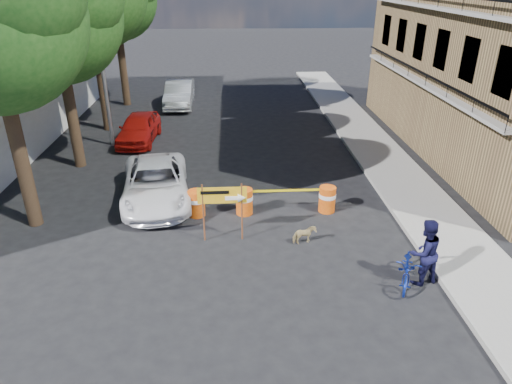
{
  "coord_description": "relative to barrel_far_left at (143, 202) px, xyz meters",
  "views": [
    {
      "loc": [
        -0.36,
        -11.34,
        7.37
      ],
      "look_at": [
        0.34,
        1.28,
        1.3
      ],
      "focal_mm": 32.0,
      "sensor_mm": 36.0,
      "label": 1
    }
  ],
  "objects": [
    {
      "name": "ground",
      "position": [
        3.39,
        -2.45,
        -0.47
      ],
      "size": [
        120.0,
        120.0,
        0.0
      ],
      "primitive_type": "plane",
      "color": "black",
      "rests_on": "ground"
    },
    {
      "name": "barrel_mid_right",
      "position": [
        3.39,
        -0.12,
        0.0
      ],
      "size": [
        0.58,
        0.58,
        0.9
      ],
      "color": "#D8400C",
      "rests_on": "ground"
    },
    {
      "name": "suv_white",
      "position": [
        0.3,
        1.05,
        0.21
      ],
      "size": [
        2.91,
        5.15,
        1.36
      ],
      "primitive_type": "imported",
      "rotation": [
        0.0,
        0.0,
        0.14
      ],
      "color": "white",
      "rests_on": "ground"
    },
    {
      "name": "tree_mid_a",
      "position": [
        -3.35,
        4.55,
        5.53
      ],
      "size": [
        5.25,
        5.0,
        8.68
      ],
      "color": "#332316",
      "rests_on": "ground"
    },
    {
      "name": "dog",
      "position": [
        5.13,
        -2.14,
        -0.18
      ],
      "size": [
        0.74,
        0.49,
        0.58
      ],
      "primitive_type": "imported",
      "rotation": [
        0.0,
        0.0,
        1.85
      ],
      "color": "tan",
      "rests_on": "ground"
    },
    {
      "name": "streetlamp",
      "position": [
        -2.55,
        7.05,
        3.9
      ],
      "size": [
        1.25,
        0.18,
        8.0
      ],
      "color": "gray",
      "rests_on": "ground"
    },
    {
      "name": "barrel_far_right",
      "position": [
        6.21,
        -0.11,
        0.0
      ],
      "size": [
        0.58,
        0.58,
        0.9
      ],
      "color": "#D8400C",
      "rests_on": "ground"
    },
    {
      "name": "barrel_far_left",
      "position": [
        0.0,
        0.0,
        0.0
      ],
      "size": [
        0.58,
        0.58,
        0.9
      ],
      "color": "#D8400C",
      "rests_on": "ground"
    },
    {
      "name": "sedan_silver",
      "position": [
        -0.1,
        14.02,
        0.27
      ],
      "size": [
        1.62,
        4.53,
        1.49
      ],
      "primitive_type": "imported",
      "rotation": [
        0.0,
        0.0,
        0.01
      ],
      "color": "#BBBEC3",
      "rests_on": "ground"
    },
    {
      "name": "sedan_red",
      "position": [
        -1.41,
        7.49,
        0.21
      ],
      "size": [
        1.82,
        4.08,
        1.36
      ],
      "primitive_type": "imported",
      "rotation": [
        0.0,
        0.0,
        -0.05
      ],
      "color": "#A5120D",
      "rests_on": "ground"
    },
    {
      "name": "barrel_mid_left",
      "position": [
        1.79,
        -0.17,
        0.0
      ],
      "size": [
        0.58,
        0.58,
        0.9
      ],
      "color": "#D8400C",
      "rests_on": "ground"
    },
    {
      "name": "detour_sign",
      "position": [
        2.89,
        -1.79,
        0.9
      ],
      "size": [
        1.46,
        0.27,
        1.87
      ],
      "rotation": [
        0.0,
        0.0,
        0.0
      ],
      "color": "#592D19",
      "rests_on": "ground"
    },
    {
      "name": "sidewalk_east",
      "position": [
        9.59,
        3.55,
        -0.4
      ],
      "size": [
        2.4,
        40.0,
        0.15
      ],
      "primitive_type": "cube",
      "color": "gray",
      "rests_on": "ground"
    },
    {
      "name": "pedestrian",
      "position": [
        7.89,
        -4.19,
        0.45
      ],
      "size": [
        1.06,
        0.93,
        1.84
      ],
      "primitive_type": "imported",
      "rotation": [
        0.0,
        0.0,
        3.44
      ],
      "color": "black",
      "rests_on": "ground"
    },
    {
      "name": "bicycle",
      "position": [
        7.5,
        -4.22,
        0.4
      ],
      "size": [
        0.91,
        1.07,
        1.73
      ],
      "primitive_type": "imported",
      "rotation": [
        0.0,
        0.0,
        -0.4
      ],
      "color": "#132A9A",
      "rests_on": "ground"
    }
  ]
}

